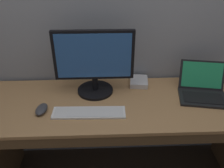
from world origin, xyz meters
TOP-DOWN VIEW (x-y plane):
  - desk at (0.00, -0.01)m, footprint 1.88×0.62m
  - laptop_black at (0.55, 0.05)m, footprint 0.36×0.34m
  - external_monitor at (-0.19, 0.12)m, footprint 0.53×0.25m
  - wired_keyboard at (-0.22, -0.12)m, footprint 0.46×0.13m
  - computer_mouse at (-0.52, -0.09)m, footprint 0.08×0.13m
  - external_drive_box at (0.14, 0.23)m, footprint 0.15×0.17m

SIDE VIEW (x-z plane):
  - desk at x=0.00m, z-range 0.13..0.90m
  - wired_keyboard at x=-0.22m, z-range 0.77..0.79m
  - computer_mouse at x=-0.52m, z-range 0.77..0.81m
  - external_drive_box at x=0.14m, z-range 0.77..0.81m
  - laptop_black at x=0.55m, z-range 0.71..0.92m
  - external_monitor at x=-0.19m, z-range 0.78..1.24m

